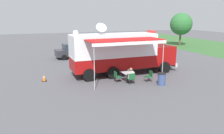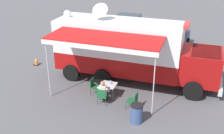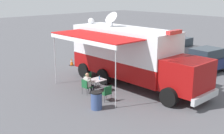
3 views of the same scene
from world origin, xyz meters
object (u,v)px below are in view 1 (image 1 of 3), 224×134
(water_bottle, at_px, (128,71))
(folding_chair_at_table, at_px, (131,78))
(folding_chair_beside_table, at_px, (117,76))
(folding_chair_spare_by_truck, at_px, (149,75))
(car_behind_truck, at_px, (73,51))
(seated_responder, at_px, (130,75))
(car_far_corner, at_px, (114,52))
(trash_bin, at_px, (162,79))
(command_truck, at_px, (121,52))
(folding_table, at_px, (127,73))
(traffic_cone, at_px, (44,78))

(water_bottle, distance_m, folding_chair_at_table, 0.93)
(folding_chair_beside_table, height_order, folding_chair_spare_by_truck, same)
(car_behind_truck, bearing_deg, seated_responder, 9.71)
(car_far_corner, bearing_deg, trash_bin, -1.17)
(water_bottle, height_order, car_behind_truck, car_behind_truck)
(car_behind_truck, bearing_deg, folding_chair_beside_table, 6.22)
(trash_bin, bearing_deg, folding_chair_spare_by_truck, -158.23)
(command_truck, height_order, trash_bin, command_truck)
(folding_chair_at_table, xyz_separation_m, folding_chair_spare_by_truck, (-0.12, 1.61, 0.00))
(folding_chair_beside_table, xyz_separation_m, folding_chair_spare_by_truck, (0.76, 2.41, 0.00))
(folding_table, xyz_separation_m, folding_chair_beside_table, (-0.08, -0.85, -0.16))
(car_behind_truck, height_order, car_far_corner, same)
(car_far_corner, bearing_deg, command_truck, -15.28)
(water_bottle, xyz_separation_m, seated_responder, (0.68, -0.15, -0.18))
(command_truck, xyz_separation_m, traffic_cone, (-0.03, -6.55, -1.66))
(seated_responder, xyz_separation_m, car_behind_truck, (-11.75, -2.01, 0.23))
(folding_table, relative_size, folding_chair_at_table, 0.93)
(seated_responder, bearing_deg, traffic_cone, -116.68)
(command_truck, xyz_separation_m, car_behind_truck, (-8.78, -2.57, -1.06))
(command_truck, xyz_separation_m, seated_responder, (2.98, -0.56, -1.29))
(water_bottle, bearing_deg, car_far_corner, 166.12)
(folding_chair_beside_table, distance_m, car_far_corner, 8.95)
(folding_table, distance_m, seated_responder, 0.61)
(car_behind_truck, bearing_deg, car_far_corner, 58.01)
(car_behind_truck, xyz_separation_m, car_far_corner, (2.65, 4.25, 0.00))
(folding_chair_spare_by_truck, distance_m, car_far_corner, 9.19)
(command_truck, height_order, folding_table, command_truck)
(folding_chair_at_table, relative_size, seated_responder, 0.70)
(folding_table, xyz_separation_m, folding_chair_at_table, (0.80, -0.04, -0.16))
(seated_responder, relative_size, car_behind_truck, 0.29)
(folding_chair_beside_table, relative_size, car_behind_truck, 0.20)
(folding_table, height_order, trash_bin, trash_bin)
(command_truck, bearing_deg, seated_responder, -10.69)
(seated_responder, height_order, car_behind_truck, car_behind_truck)
(folding_table, xyz_separation_m, car_far_corner, (-8.49, 2.19, 0.21))
(seated_responder, xyz_separation_m, car_far_corner, (-9.10, 2.23, 0.23))
(car_far_corner, bearing_deg, folding_table, -14.47)
(command_truck, distance_m, folding_chair_at_table, 3.52)
(command_truck, relative_size, seated_responder, 7.61)
(water_bottle, height_order, folding_chair_at_table, water_bottle)
(car_behind_truck, bearing_deg, folding_table, 10.45)
(water_bottle, relative_size, folding_chair_beside_table, 0.26)
(folding_chair_spare_by_truck, xyz_separation_m, car_behind_truck, (-11.82, -3.62, 0.37))
(command_truck, relative_size, water_bottle, 42.47)
(folding_chair_beside_table, height_order, trash_bin, trash_bin)
(water_bottle, distance_m, car_behind_truck, 11.29)
(trash_bin, bearing_deg, folding_table, -130.99)
(trash_bin, bearing_deg, folding_chair_beside_table, -122.47)
(water_bottle, bearing_deg, trash_bin, 46.36)
(water_bottle, distance_m, seated_responder, 0.72)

